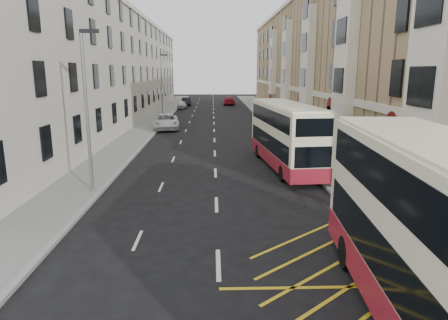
{
  "coord_description": "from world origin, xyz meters",
  "views": [
    {
      "loc": [
        -0.16,
        -8.0,
        6.21
      ],
      "look_at": [
        0.33,
        8.99,
        2.4
      ],
      "focal_mm": 32.0,
      "sensor_mm": 36.0,
      "label": 1
    }
  ],
  "objects_px": {
    "double_decker_rear": "(286,135)",
    "pedestrian_far": "(377,197)",
    "car_dark": "(186,102)",
    "car_red": "(229,101)",
    "street_lamp_near": "(87,103)",
    "car_silver": "(182,105)",
    "white_van": "(166,122)",
    "street_lamp_far": "(162,84)"
  },
  "relations": [
    {
      "from": "double_decker_rear",
      "to": "pedestrian_far",
      "type": "bearing_deg",
      "value": -82.45
    },
    {
      "from": "car_dark",
      "to": "car_red",
      "type": "bearing_deg",
      "value": 5.58
    },
    {
      "from": "street_lamp_near",
      "to": "pedestrian_far",
      "type": "xyz_separation_m",
      "value": [
        13.12,
        -4.07,
        -3.64
      ]
    },
    {
      "from": "street_lamp_near",
      "to": "car_red",
      "type": "bearing_deg",
      "value": 80.31
    },
    {
      "from": "street_lamp_near",
      "to": "car_silver",
      "type": "height_order",
      "value": "street_lamp_near"
    },
    {
      "from": "street_lamp_near",
      "to": "car_dark",
      "type": "distance_m",
      "value": 52.91
    },
    {
      "from": "street_lamp_near",
      "to": "car_red",
      "type": "relative_size",
      "value": 1.54
    },
    {
      "from": "double_decker_rear",
      "to": "car_dark",
      "type": "distance_m",
      "value": 48.36
    },
    {
      "from": "car_dark",
      "to": "car_red",
      "type": "height_order",
      "value": "car_red"
    },
    {
      "from": "car_dark",
      "to": "car_silver",
      "type": "bearing_deg",
      "value": -98.16
    },
    {
      "from": "street_lamp_near",
      "to": "pedestrian_far",
      "type": "relative_size",
      "value": 4.74
    },
    {
      "from": "pedestrian_far",
      "to": "car_red",
      "type": "distance_m",
      "value": 58.48
    },
    {
      "from": "street_lamp_near",
      "to": "car_red",
      "type": "xyz_separation_m",
      "value": [
        9.26,
        54.28,
        -3.88
      ]
    },
    {
      "from": "pedestrian_far",
      "to": "car_dark",
      "type": "relative_size",
      "value": 0.38
    },
    {
      "from": "street_lamp_near",
      "to": "white_van",
      "type": "bearing_deg",
      "value": 87.16
    },
    {
      "from": "car_red",
      "to": "car_dark",
      "type": "bearing_deg",
      "value": 13.4
    },
    {
      "from": "double_decker_rear",
      "to": "car_red",
      "type": "xyz_separation_m",
      "value": [
        -1.65,
        48.94,
        -1.36
      ]
    },
    {
      "from": "street_lamp_near",
      "to": "car_dark",
      "type": "xyz_separation_m",
      "value": [
        1.44,
        52.75,
        -3.91
      ]
    },
    {
      "from": "car_silver",
      "to": "pedestrian_far",
      "type": "bearing_deg",
      "value": -77.48
    },
    {
      "from": "white_van",
      "to": "car_red",
      "type": "distance_m",
      "value": 32.14
    },
    {
      "from": "street_lamp_near",
      "to": "white_van",
      "type": "height_order",
      "value": "street_lamp_near"
    },
    {
      "from": "car_silver",
      "to": "car_dark",
      "type": "xyz_separation_m",
      "value": [
        0.29,
        6.24,
        0.09
      ]
    },
    {
      "from": "white_van",
      "to": "double_decker_rear",
      "type": "bearing_deg",
      "value": -68.25
    },
    {
      "from": "street_lamp_near",
      "to": "double_decker_rear",
      "type": "xyz_separation_m",
      "value": [
        10.92,
        5.34,
        -2.52
      ]
    },
    {
      "from": "street_lamp_far",
      "to": "car_dark",
      "type": "distance_m",
      "value": 23.12
    },
    {
      "from": "street_lamp_far",
      "to": "car_red",
      "type": "relative_size",
      "value": 1.54
    },
    {
      "from": "street_lamp_far",
      "to": "car_red",
      "type": "height_order",
      "value": "street_lamp_far"
    },
    {
      "from": "street_lamp_far",
      "to": "pedestrian_far",
      "type": "xyz_separation_m",
      "value": [
        13.12,
        -34.07,
        -3.64
      ]
    },
    {
      "from": "double_decker_rear",
      "to": "car_dark",
      "type": "bearing_deg",
      "value": 95.7
    },
    {
      "from": "white_van",
      "to": "car_silver",
      "type": "bearing_deg",
      "value": 83.05
    },
    {
      "from": "car_silver",
      "to": "car_red",
      "type": "xyz_separation_m",
      "value": [
        8.11,
        7.77,
        0.11
      ]
    },
    {
      "from": "street_lamp_near",
      "to": "car_silver",
      "type": "xyz_separation_m",
      "value": [
        1.15,
        46.51,
        -4.0
      ]
    },
    {
      "from": "street_lamp_near",
      "to": "car_dark",
      "type": "height_order",
      "value": "street_lamp_near"
    },
    {
      "from": "street_lamp_near",
      "to": "car_red",
      "type": "distance_m",
      "value": 55.2
    },
    {
      "from": "street_lamp_far",
      "to": "double_decker_rear",
      "type": "bearing_deg",
      "value": -66.12
    },
    {
      "from": "street_lamp_far",
      "to": "car_silver",
      "type": "relative_size",
      "value": 2.13
    },
    {
      "from": "street_lamp_far",
      "to": "pedestrian_far",
      "type": "bearing_deg",
      "value": -68.95
    },
    {
      "from": "street_lamp_near",
      "to": "car_silver",
      "type": "relative_size",
      "value": 2.13
    },
    {
      "from": "street_lamp_far",
      "to": "white_van",
      "type": "height_order",
      "value": "street_lamp_far"
    },
    {
      "from": "street_lamp_near",
      "to": "pedestrian_far",
      "type": "distance_m",
      "value": 14.21
    },
    {
      "from": "double_decker_rear",
      "to": "pedestrian_far",
      "type": "height_order",
      "value": "double_decker_rear"
    },
    {
      "from": "street_lamp_near",
      "to": "car_dark",
      "type": "relative_size",
      "value": 1.81
    }
  ]
}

